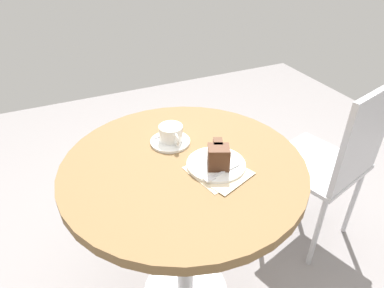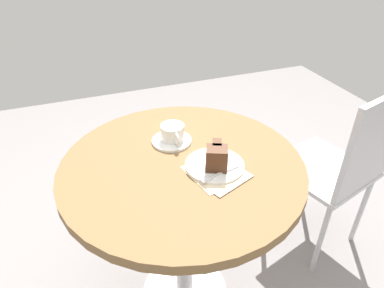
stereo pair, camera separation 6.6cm
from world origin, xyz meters
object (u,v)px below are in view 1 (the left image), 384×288
object	(u,v)px
coffee_cup	(171,133)
cafe_chair	(336,157)
cake_plate	(216,164)
fork	(218,174)
cake_slice	(218,156)
teaspoon	(169,133)
napkin	(220,172)
saucer	(170,142)

from	to	relation	value
coffee_cup	cafe_chair	world-z (taller)	cafe_chair
cake_plate	fork	xyz separation A→B (m)	(0.06, -0.02, 0.01)
fork	cake_slice	bearing A→B (deg)	-128.21
cake_slice	teaspoon	bearing A→B (deg)	-164.01
cake_plate	fork	bearing A→B (deg)	-21.61
napkin	coffee_cup	bearing A→B (deg)	-162.25
saucer	coffee_cup	world-z (taller)	coffee_cup
coffee_cup	cafe_chair	size ratio (longest dim) A/B	0.13
cake_slice	cafe_chair	distance (m)	0.70
coffee_cup	cake_plate	size ratio (longest dim) A/B	0.60
teaspoon	cake_plate	distance (m)	0.25
cake_slice	napkin	world-z (taller)	cake_slice
napkin	cafe_chair	size ratio (longest dim) A/B	0.25
cake_plate	napkin	size ratio (longest dim) A/B	0.88
teaspoon	napkin	bearing A→B (deg)	-88.45
teaspoon	cafe_chair	xyz separation A→B (m)	(0.17, 0.72, -0.22)
cake_plate	napkin	distance (m)	0.04
fork	coffee_cup	bearing A→B (deg)	-88.91
cake_slice	cafe_chair	world-z (taller)	cafe_chair
coffee_cup	cafe_chair	xyz separation A→B (m)	(0.13, 0.73, -0.24)
saucer	cake_plate	bearing A→B (deg)	23.92
cake_plate	teaspoon	bearing A→B (deg)	-163.36
saucer	cafe_chair	world-z (taller)	cafe_chair
saucer	coffee_cup	distance (m)	0.03
fork	cake_plate	bearing A→B (deg)	-123.04
teaspoon	cafe_chair	bearing A→B (deg)	-25.25
teaspoon	cafe_chair	world-z (taller)	cafe_chair
teaspoon	fork	bearing A→B (deg)	-92.72
saucer	teaspoon	xyz separation A→B (m)	(-0.05, 0.01, 0.01)
saucer	cafe_chair	bearing A→B (deg)	80.50
coffee_cup	cake_slice	bearing A→B (deg)	21.03
saucer	teaspoon	world-z (taller)	teaspoon
teaspoon	cake_plate	xyz separation A→B (m)	(0.24, 0.07, -0.01)
teaspoon	napkin	xyz separation A→B (m)	(0.28, 0.07, -0.01)
fork	napkin	xyz separation A→B (m)	(-0.02, 0.02, -0.01)
cafe_chair	saucer	bearing A→B (deg)	-24.95
cake_plate	napkin	world-z (taller)	cake_plate
saucer	cake_slice	bearing A→B (deg)	22.78
cake_slice	napkin	size ratio (longest dim) A/B	0.51
napkin	cafe_chair	bearing A→B (deg)	99.09
coffee_cup	cafe_chair	bearing A→B (deg)	80.16
coffee_cup	cake_slice	size ratio (longest dim) A/B	1.05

